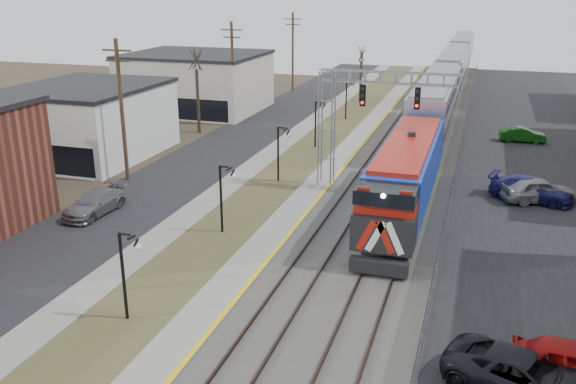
% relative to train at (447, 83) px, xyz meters
% --- Properties ---
extents(street_west, '(7.00, 120.00, 0.04)m').
position_rel_train_xyz_m(street_west, '(-17.00, -24.28, -2.90)').
color(street_west, black).
rests_on(street_west, ground).
extents(sidewalk, '(2.00, 120.00, 0.08)m').
position_rel_train_xyz_m(sidewalk, '(-12.50, -24.28, -2.88)').
color(sidewalk, gray).
rests_on(sidewalk, ground).
extents(grass_median, '(4.00, 120.00, 0.06)m').
position_rel_train_xyz_m(grass_median, '(-9.50, -24.28, -2.89)').
color(grass_median, '#474A27').
rests_on(grass_median, ground).
extents(platform, '(2.00, 120.00, 0.24)m').
position_rel_train_xyz_m(platform, '(-6.50, -24.28, -2.80)').
color(platform, gray).
rests_on(platform, ground).
extents(ballast_bed, '(8.00, 120.00, 0.20)m').
position_rel_train_xyz_m(ballast_bed, '(-1.50, -24.28, -2.82)').
color(ballast_bed, '#595651').
rests_on(ballast_bed, ground).
extents(parking_lot, '(16.00, 120.00, 0.04)m').
position_rel_train_xyz_m(parking_lot, '(10.50, -24.28, -2.90)').
color(parking_lot, black).
rests_on(parking_lot, ground).
extents(platform_edge, '(0.24, 120.00, 0.01)m').
position_rel_train_xyz_m(platform_edge, '(-5.62, -24.28, -2.67)').
color(platform_edge, gold).
rests_on(platform_edge, platform).
extents(track_near, '(1.58, 120.00, 0.15)m').
position_rel_train_xyz_m(track_near, '(-3.50, -24.28, -2.64)').
color(track_near, '#2D2119').
rests_on(track_near, ballast_bed).
extents(track_far, '(1.58, 120.00, 0.15)m').
position_rel_train_xyz_m(track_far, '(-0.00, -24.28, -2.64)').
color(track_far, '#2D2119').
rests_on(track_far, ballast_bed).
extents(train, '(3.00, 85.85, 5.33)m').
position_rel_train_xyz_m(train, '(0.00, 0.00, 0.00)').
color(train, '#163BB8').
rests_on(train, ground).
extents(signal_gantry, '(9.00, 1.07, 8.15)m').
position_rel_train_xyz_m(signal_gantry, '(-4.28, -31.29, 2.67)').
color(signal_gantry, gray).
rests_on(signal_gantry, ground).
extents(lampposts, '(0.14, 62.14, 4.00)m').
position_rel_train_xyz_m(lampposts, '(-9.50, -40.99, -0.92)').
color(lampposts, black).
rests_on(lampposts, ground).
extents(utility_poles, '(0.28, 80.28, 10.00)m').
position_rel_train_xyz_m(utility_poles, '(-20.00, -34.28, 2.08)').
color(utility_poles, '#4C3823').
rests_on(utility_poles, ground).
extents(fence, '(0.04, 120.00, 1.60)m').
position_rel_train_xyz_m(fence, '(2.70, -24.28, -2.12)').
color(fence, gray).
rests_on(fence, ground).
extents(buildings_west, '(14.00, 67.00, 7.00)m').
position_rel_train_xyz_m(buildings_west, '(-26.50, -35.07, 0.09)').
color(buildings_west, beige).
rests_on(buildings_west, ground).
extents(bare_trees, '(12.30, 42.30, 5.95)m').
position_rel_train_xyz_m(bare_trees, '(-18.16, -20.37, -0.22)').
color(bare_trees, '#382D23').
rests_on(bare_trees, ground).
extents(car_lot_a, '(4.61, 2.14, 1.53)m').
position_rel_train_xyz_m(car_lot_a, '(8.01, -50.20, -2.16)').
color(car_lot_a, maroon).
rests_on(car_lot_a, ground).
extents(car_lot_c, '(5.96, 4.14, 1.51)m').
position_rel_train_xyz_m(car_lot_c, '(6.23, -51.56, -2.16)').
color(car_lot_c, black).
rests_on(car_lot_c, ground).
extents(car_lot_d, '(5.66, 3.44, 1.53)m').
position_rel_train_xyz_m(car_lot_d, '(7.55, -30.19, -2.15)').
color(car_lot_d, '#181854').
rests_on(car_lot_d, ground).
extents(car_lot_e, '(5.17, 3.59, 1.63)m').
position_rel_train_xyz_m(car_lot_e, '(7.99, -30.36, -2.10)').
color(car_lot_e, gray).
rests_on(car_lot_e, ground).
extents(car_lot_f, '(4.05, 1.67, 1.30)m').
position_rel_train_xyz_m(car_lot_f, '(7.66, -13.88, -2.27)').
color(car_lot_f, '#0E480F').
rests_on(car_lot_f, ground).
extents(car_street_b, '(2.17, 4.86, 1.39)m').
position_rel_train_xyz_m(car_street_b, '(-18.13, -40.98, -2.23)').
color(car_street_b, slate).
rests_on(car_street_b, ground).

